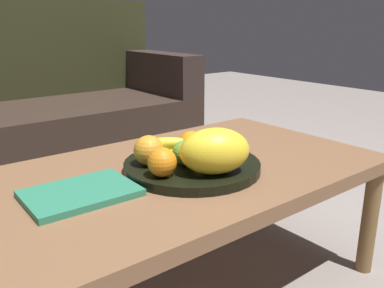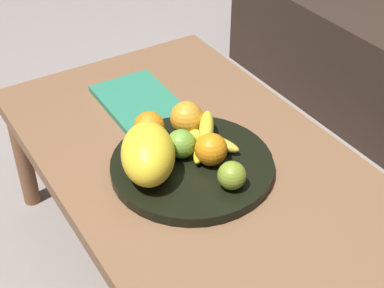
{
  "view_description": "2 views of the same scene",
  "coord_description": "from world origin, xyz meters",
  "px_view_note": "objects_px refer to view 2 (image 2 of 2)",
  "views": [
    {
      "loc": [
        -0.65,
        -0.86,
        0.79
      ],
      "look_at": [
        0.01,
        -0.03,
        0.47
      ],
      "focal_mm": 38.35,
      "sensor_mm": 36.0,
      "label": 1
    },
    {
      "loc": [
        0.89,
        -0.58,
        1.25
      ],
      "look_at": [
        0.01,
        -0.03,
        0.47
      ],
      "focal_mm": 54.62,
      "sensor_mm": 36.0,
      "label": 2
    }
  ],
  "objects_px": {
    "coffee_table": "(202,176)",
    "banana_bunch": "(207,138)",
    "fruit_bowl": "(192,166)",
    "apple_front": "(232,175)",
    "apple_left": "(181,144)",
    "orange_front": "(211,149)",
    "orange_left": "(187,118)",
    "melon_large_front": "(147,153)",
    "orange_right": "(149,127)",
    "magazine": "(138,101)"
  },
  "relations": [
    {
      "from": "orange_front",
      "to": "banana_bunch",
      "type": "height_order",
      "value": "orange_front"
    },
    {
      "from": "melon_large_front",
      "to": "orange_left",
      "type": "bearing_deg",
      "value": 120.57
    },
    {
      "from": "orange_front",
      "to": "apple_front",
      "type": "height_order",
      "value": "orange_front"
    },
    {
      "from": "apple_left",
      "to": "banana_bunch",
      "type": "height_order",
      "value": "apple_left"
    },
    {
      "from": "orange_left",
      "to": "apple_front",
      "type": "bearing_deg",
      "value": -6.03
    },
    {
      "from": "magazine",
      "to": "orange_right",
      "type": "bearing_deg",
      "value": -18.15
    },
    {
      "from": "fruit_bowl",
      "to": "melon_large_front",
      "type": "height_order",
      "value": "melon_large_front"
    },
    {
      "from": "banana_bunch",
      "to": "coffee_table",
      "type": "bearing_deg",
      "value": -51.57
    },
    {
      "from": "orange_right",
      "to": "apple_left",
      "type": "height_order",
      "value": "orange_right"
    },
    {
      "from": "melon_large_front",
      "to": "magazine",
      "type": "bearing_deg",
      "value": 156.67
    },
    {
      "from": "orange_left",
      "to": "orange_right",
      "type": "xyz_separation_m",
      "value": [
        -0.02,
        -0.09,
        -0.0
      ]
    },
    {
      "from": "coffee_table",
      "to": "banana_bunch",
      "type": "distance_m",
      "value": 0.1
    },
    {
      "from": "orange_left",
      "to": "banana_bunch",
      "type": "bearing_deg",
      "value": 5.76
    },
    {
      "from": "melon_large_front",
      "to": "coffee_table",
      "type": "bearing_deg",
      "value": 88.48
    },
    {
      "from": "melon_large_front",
      "to": "apple_front",
      "type": "xyz_separation_m",
      "value": [
        0.13,
        0.13,
        -0.03
      ]
    },
    {
      "from": "fruit_bowl",
      "to": "apple_front",
      "type": "xyz_separation_m",
      "value": [
        0.12,
        0.03,
        0.04
      ]
    },
    {
      "from": "apple_left",
      "to": "banana_bunch",
      "type": "distance_m",
      "value": 0.07
    },
    {
      "from": "fruit_bowl",
      "to": "apple_front",
      "type": "bearing_deg",
      "value": 12.86
    },
    {
      "from": "coffee_table",
      "to": "apple_front",
      "type": "height_order",
      "value": "apple_front"
    },
    {
      "from": "orange_right",
      "to": "coffee_table",
      "type": "bearing_deg",
      "value": 33.21
    },
    {
      "from": "magazine",
      "to": "orange_front",
      "type": "bearing_deg",
      "value": 2.79
    },
    {
      "from": "orange_right",
      "to": "orange_front",
      "type": "bearing_deg",
      "value": 26.7
    },
    {
      "from": "fruit_bowl",
      "to": "magazine",
      "type": "relative_size",
      "value": 1.49
    },
    {
      "from": "banana_bunch",
      "to": "orange_right",
      "type": "bearing_deg",
      "value": -134.32
    },
    {
      "from": "apple_front",
      "to": "banana_bunch",
      "type": "xyz_separation_m",
      "value": [
        -0.15,
        0.03,
        -0.01
      ]
    },
    {
      "from": "melon_large_front",
      "to": "apple_front",
      "type": "height_order",
      "value": "melon_large_front"
    },
    {
      "from": "fruit_bowl",
      "to": "melon_large_front",
      "type": "bearing_deg",
      "value": -97.89
    },
    {
      "from": "coffee_table",
      "to": "orange_left",
      "type": "distance_m",
      "value": 0.14
    },
    {
      "from": "orange_front",
      "to": "banana_bunch",
      "type": "distance_m",
      "value": 0.06
    },
    {
      "from": "banana_bunch",
      "to": "magazine",
      "type": "bearing_deg",
      "value": -173.25
    },
    {
      "from": "apple_front",
      "to": "orange_left",
      "type": "bearing_deg",
      "value": 173.97
    },
    {
      "from": "fruit_bowl",
      "to": "apple_front",
      "type": "height_order",
      "value": "apple_front"
    },
    {
      "from": "orange_left",
      "to": "orange_right",
      "type": "relative_size",
      "value": 1.1
    },
    {
      "from": "banana_bunch",
      "to": "fruit_bowl",
      "type": "bearing_deg",
      "value": -63.16
    },
    {
      "from": "melon_large_front",
      "to": "apple_front",
      "type": "bearing_deg",
      "value": 44.88
    },
    {
      "from": "orange_right",
      "to": "banana_bunch",
      "type": "height_order",
      "value": "orange_right"
    },
    {
      "from": "melon_large_front",
      "to": "apple_left",
      "type": "height_order",
      "value": "melon_large_front"
    },
    {
      "from": "coffee_table",
      "to": "orange_front",
      "type": "distance_m",
      "value": 0.11
    },
    {
      "from": "melon_large_front",
      "to": "apple_left",
      "type": "distance_m",
      "value": 0.1
    },
    {
      "from": "banana_bunch",
      "to": "magazine",
      "type": "xyz_separation_m",
      "value": [
        -0.28,
        -0.03,
        -0.04
      ]
    },
    {
      "from": "coffee_table",
      "to": "apple_left",
      "type": "bearing_deg",
      "value": -115.86
    },
    {
      "from": "melon_large_front",
      "to": "banana_bunch",
      "type": "distance_m",
      "value": 0.17
    },
    {
      "from": "melon_large_front",
      "to": "orange_left",
      "type": "relative_size",
      "value": 2.2
    },
    {
      "from": "fruit_bowl",
      "to": "magazine",
      "type": "height_order",
      "value": "fruit_bowl"
    },
    {
      "from": "orange_left",
      "to": "apple_front",
      "type": "distance_m",
      "value": 0.22
    },
    {
      "from": "fruit_bowl",
      "to": "magazine",
      "type": "bearing_deg",
      "value": 175.54
    },
    {
      "from": "coffee_table",
      "to": "banana_bunch",
      "type": "xyz_separation_m",
      "value": [
        -0.02,
        0.02,
        0.09
      ]
    },
    {
      "from": "orange_right",
      "to": "magazine",
      "type": "bearing_deg",
      "value": 160.84
    },
    {
      "from": "orange_front",
      "to": "orange_left",
      "type": "xyz_separation_m",
      "value": [
        -0.13,
        0.02,
        0.0
      ]
    },
    {
      "from": "fruit_bowl",
      "to": "orange_front",
      "type": "relative_size",
      "value": 5.01
    }
  ]
}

